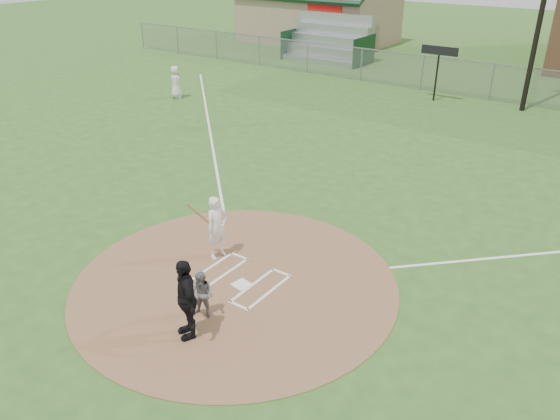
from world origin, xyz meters
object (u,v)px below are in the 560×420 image
Objects in this scene: umpire at (186,299)px; ondeck_player at (176,82)px; catcher at (202,295)px; batter_at_plate at (217,228)px; home_plate at (242,284)px.

umpire is 1.10× the size of ondeck_player.
catcher is at bearing -179.08° from ondeck_player.
ondeck_player is at bearing 167.54° from umpire.
ondeck_player is (-14.99, 14.58, -0.11)m from umpire.
ondeck_player is 17.66m from batter_at_plate.
ondeck_player is at bearing 138.79° from batter_at_plate.
home_plate is at bearing -27.40° from batter_at_plate.
umpire reaches higher than home_plate.
umpire reaches higher than batter_at_plate.
umpire is at bearing -60.02° from batter_at_plate.
umpire is 1.07× the size of batter_at_plate.
umpire is 20.91m from ondeck_player.
catcher is 20.30m from ondeck_player.
home_plate is at bearing 78.24° from catcher.
home_plate is 2.42m from umpire.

